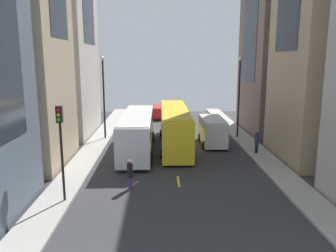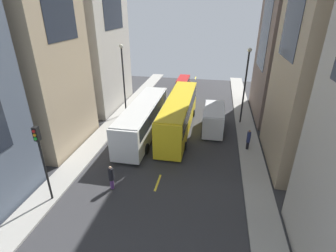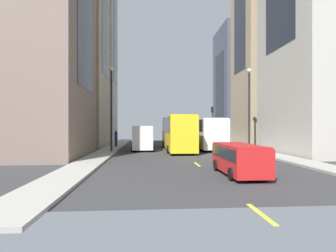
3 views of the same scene
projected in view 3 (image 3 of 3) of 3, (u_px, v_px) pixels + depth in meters
The scene contains 20 objects.
ground_plane at pixel (179, 151), 29.05m from camera, with size 40.70×40.70×0.00m, color #333335.
sidewalk_west at pixel (248, 149), 29.58m from camera, with size 2.03×44.00×0.15m, color #9E9B93.
sidewalk_east at pixel (109, 150), 28.52m from camera, with size 2.03×44.00×0.15m, color #9E9B93.
lane_stripe_0 at pixel (166, 140), 49.99m from camera, with size 0.16×2.00×0.01m, color yellow.
lane_stripe_1 at pixel (171, 144), 39.52m from camera, with size 0.16×2.00×0.01m, color yellow.
lane_stripe_2 at pixel (179, 150), 29.05m from camera, with size 0.16×2.00×0.01m, color yellow.
lane_stripe_3 at pixel (197, 164), 18.57m from camera, with size 0.16×2.00×0.01m, color yellow.
lane_stripe_4 at pixel (261, 214), 8.10m from camera, with size 0.16×2.00×0.01m, color yellow.
building_west_0 at pixel (248, 85), 46.27m from camera, with size 9.68×9.24×18.79m.
building_east_0 at pixel (85, 12), 43.92m from camera, with size 9.46×7.76×41.32m.
building_east_2 at pixel (31, 4), 22.93m from camera, with size 8.97×9.87×25.35m.
city_bus_white at pixel (204, 131), 32.15m from camera, with size 2.80×12.01×3.35m.
streetcar_yellow at pixel (177, 130), 30.18m from camera, with size 2.70×13.15×3.59m.
delivery_van_white at pixel (143, 136), 29.45m from camera, with size 2.25×5.25×2.58m.
car_red_0 at pixel (239, 157), 14.56m from camera, with size 1.91×4.71×1.60m.
pedestrian_crossing_near at pixel (116, 138), 32.79m from camera, with size 0.34×0.34×1.94m.
pedestrian_waiting_curb at pixel (191, 137), 40.99m from camera, with size 0.37×0.37×1.93m.
traffic_light_near_corner at pixel (212, 117), 43.21m from camera, with size 0.32×0.44×5.43m.
streetlamp_near at pixel (249, 101), 27.72m from camera, with size 0.44×0.44×8.20m.
streetlamp_far at pixel (111, 100), 26.75m from camera, with size 0.44×0.44×8.19m.
Camera 3 is at (3.30, 28.88, 2.58)m, focal length 29.64 mm.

